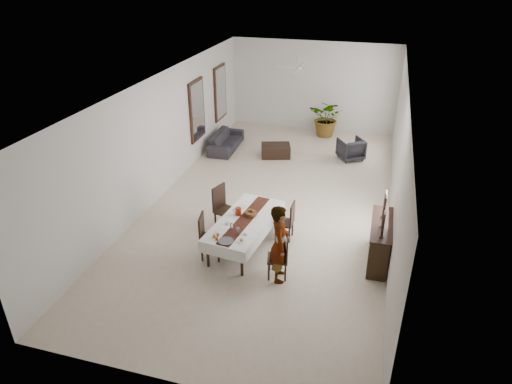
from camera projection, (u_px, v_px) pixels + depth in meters
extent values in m
cube|color=beige|center=(273.00, 202.00, 12.09)|extent=(6.00, 12.00, 0.00)
cube|color=white|center=(275.00, 82.00, 10.62)|extent=(6.00, 12.00, 0.02)
cube|color=silver|center=(313.00, 86.00, 16.48)|extent=(6.00, 0.02, 3.20)
cube|color=silver|center=(169.00, 302.00, 6.23)|extent=(6.00, 0.02, 3.20)
cube|color=silver|center=(164.00, 134.00, 12.08)|extent=(0.02, 12.00, 3.20)
cube|color=silver|center=(399.00, 159.00, 10.63)|extent=(0.02, 12.00, 3.20)
cube|color=black|center=(245.00, 221.00, 9.99)|extent=(1.16, 2.23, 0.04)
cylinder|color=black|center=(208.00, 254.00, 9.45)|extent=(0.07, 0.07, 0.62)
cylinder|color=black|center=(242.00, 263.00, 9.18)|extent=(0.07, 0.07, 0.62)
cylinder|color=black|center=(248.00, 210.00, 11.10)|extent=(0.07, 0.07, 0.62)
cylinder|color=black|center=(278.00, 216.00, 10.83)|extent=(0.07, 0.07, 0.62)
cube|color=white|center=(245.00, 220.00, 9.97)|extent=(1.34, 2.41, 0.01)
cube|color=silver|center=(224.00, 220.00, 10.21)|extent=(0.31, 2.27, 0.27)
cube|color=silver|center=(267.00, 230.00, 9.85)|extent=(0.31, 2.27, 0.27)
cube|color=white|center=(221.00, 252.00, 9.10)|extent=(1.04, 0.14, 0.27)
cube|color=white|center=(265.00, 202.00, 10.96)|extent=(1.04, 0.14, 0.27)
cube|color=#502317|center=(245.00, 220.00, 9.97)|extent=(0.60, 2.24, 0.00)
cylinder|color=maroon|center=(238.00, 211.00, 10.12)|extent=(0.15, 0.15, 0.18)
torus|color=maroon|center=(235.00, 211.00, 10.14)|extent=(0.11, 0.03, 0.11)
cylinder|color=white|center=(238.00, 231.00, 9.43)|extent=(0.06, 0.06, 0.15)
cylinder|color=white|center=(231.00, 227.00, 9.57)|extent=(0.06, 0.06, 0.15)
cylinder|color=white|center=(246.00, 233.00, 9.43)|extent=(0.08, 0.08, 0.05)
cylinder|color=white|center=(246.00, 234.00, 9.44)|extent=(0.13, 0.13, 0.01)
cylinder|color=silver|center=(228.00, 223.00, 9.80)|extent=(0.08, 0.08, 0.05)
cylinder|color=white|center=(228.00, 224.00, 9.81)|extent=(0.13, 0.13, 0.01)
cylinder|color=white|center=(242.00, 241.00, 9.22)|extent=(0.21, 0.21, 0.01)
sphere|color=tan|center=(242.00, 240.00, 9.20)|extent=(0.08, 0.08, 0.08)
cylinder|color=white|center=(220.00, 232.00, 9.52)|extent=(0.21, 0.21, 0.01)
cylinder|color=white|center=(242.00, 207.00, 10.47)|extent=(0.21, 0.21, 0.01)
cylinder|color=#3C3C40|center=(226.00, 241.00, 9.21)|extent=(0.32, 0.32, 0.02)
cylinder|color=#994B16|center=(217.00, 239.00, 9.24)|extent=(0.06, 0.06, 0.07)
cylinder|color=#8F5214|center=(214.00, 236.00, 9.32)|extent=(0.06, 0.06, 0.07)
cylinder|color=brown|center=(218.00, 235.00, 9.37)|extent=(0.06, 0.06, 0.07)
cylinder|color=brown|center=(251.00, 214.00, 10.12)|extent=(0.27, 0.27, 0.09)
sphere|color=maroon|center=(252.00, 211.00, 10.09)|extent=(0.08, 0.08, 0.08)
sphere|color=#5A8628|center=(250.00, 210.00, 10.12)|extent=(0.07, 0.07, 0.07)
cube|color=black|center=(278.00, 259.00, 9.12)|extent=(0.48, 0.48, 0.05)
cylinder|color=black|center=(285.00, 273.00, 9.07)|extent=(0.05, 0.05, 0.40)
cylinder|color=black|center=(286.00, 263.00, 9.36)|extent=(0.05, 0.05, 0.40)
cylinder|color=black|center=(269.00, 272.00, 9.09)|extent=(0.05, 0.05, 0.40)
cylinder|color=black|center=(269.00, 262.00, 9.38)|extent=(0.05, 0.05, 0.40)
cube|color=black|center=(287.00, 247.00, 8.98)|extent=(0.12, 0.40, 0.52)
cube|color=black|center=(284.00, 223.00, 10.37)|extent=(0.40, 0.40, 0.04)
cylinder|color=black|center=(289.00, 235.00, 10.30)|extent=(0.04, 0.04, 0.39)
cylinder|color=black|center=(292.00, 228.00, 10.57)|extent=(0.04, 0.04, 0.39)
cylinder|color=black|center=(276.00, 233.00, 10.38)|extent=(0.04, 0.04, 0.39)
cylinder|color=black|center=(279.00, 226.00, 10.65)|extent=(0.04, 0.04, 0.39)
cube|color=black|center=(292.00, 214.00, 10.20)|extent=(0.04, 0.39, 0.50)
cube|color=black|center=(211.00, 239.00, 9.70)|extent=(0.50, 0.50, 0.05)
cylinder|color=black|center=(205.00, 243.00, 9.98)|extent=(0.05, 0.05, 0.43)
cylinder|color=black|center=(202.00, 253.00, 9.66)|extent=(0.05, 0.05, 0.43)
cylinder|color=black|center=(221.00, 244.00, 9.95)|extent=(0.05, 0.05, 0.43)
cylinder|color=black|center=(219.00, 254.00, 9.63)|extent=(0.05, 0.05, 0.43)
cube|color=black|center=(201.00, 227.00, 9.58)|extent=(0.12, 0.43, 0.55)
cube|color=black|center=(226.00, 211.00, 10.70)|extent=(0.58, 0.58, 0.05)
cylinder|color=black|center=(225.00, 215.00, 11.05)|extent=(0.06, 0.06, 0.45)
cylinder|color=black|center=(215.00, 221.00, 10.77)|extent=(0.06, 0.06, 0.45)
cylinder|color=black|center=(238.00, 219.00, 10.86)|extent=(0.06, 0.06, 0.45)
cylinder|color=black|center=(228.00, 226.00, 10.58)|extent=(0.06, 0.06, 0.45)
cube|color=black|center=(219.00, 197.00, 10.66)|extent=(0.19, 0.45, 0.59)
imported|color=#909398|center=(280.00, 244.00, 8.88)|extent=(0.51, 0.67, 1.65)
cube|color=black|center=(379.00, 243.00, 9.59)|extent=(0.39, 1.48, 0.89)
cube|color=black|center=(382.00, 224.00, 9.38)|extent=(0.43, 1.54, 0.03)
cylinder|color=black|center=(381.00, 237.00, 8.90)|extent=(0.10, 0.10, 0.03)
cylinder|color=black|center=(383.00, 225.00, 8.78)|extent=(0.05, 0.05, 0.49)
cylinder|color=beige|center=(385.00, 213.00, 8.65)|extent=(0.04, 0.04, 0.08)
cylinder|color=black|center=(382.00, 227.00, 9.24)|extent=(0.10, 0.10, 0.03)
cylinder|color=black|center=(384.00, 212.00, 9.08)|extent=(0.05, 0.05, 0.64)
cylinder|color=white|center=(387.00, 196.00, 8.92)|extent=(0.04, 0.04, 0.08)
cylinder|color=black|center=(383.00, 217.00, 9.57)|extent=(0.10, 0.10, 0.03)
cylinder|color=black|center=(385.00, 205.00, 9.44)|extent=(0.05, 0.05, 0.54)
cylinder|color=beige|center=(386.00, 192.00, 9.30)|extent=(0.04, 0.04, 0.08)
imported|color=#2E2A30|center=(226.00, 141.00, 15.31)|extent=(0.80, 1.93, 0.56)
imported|color=#29272C|center=(351.00, 149.00, 14.50)|extent=(1.00, 1.01, 0.67)
cube|color=black|center=(276.00, 151.00, 14.74)|extent=(1.05, 0.85, 0.41)
imported|color=#285120|center=(328.00, 118.00, 16.20)|extent=(1.45, 1.33, 1.35)
cube|color=black|center=(197.00, 110.00, 13.95)|extent=(0.06, 1.05, 1.85)
cube|color=silver|center=(198.00, 110.00, 13.94)|extent=(0.01, 0.90, 1.70)
cube|color=black|center=(220.00, 93.00, 15.74)|extent=(0.06, 1.05, 1.85)
cube|color=white|center=(221.00, 93.00, 15.73)|extent=(0.01, 0.90, 1.70)
cylinder|color=silver|center=(299.00, 61.00, 13.22)|extent=(0.04, 0.04, 0.20)
cylinder|color=silver|center=(299.00, 68.00, 13.32)|extent=(0.16, 0.16, 0.08)
cube|color=silver|center=(301.00, 65.00, 13.62)|extent=(0.10, 0.55, 0.01)
cube|color=white|center=(297.00, 70.00, 13.02)|extent=(0.10, 0.55, 0.01)
cube|color=silver|center=(311.00, 68.00, 13.23)|extent=(0.55, 0.10, 0.01)
cube|color=white|center=(287.00, 67.00, 13.40)|extent=(0.55, 0.10, 0.01)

